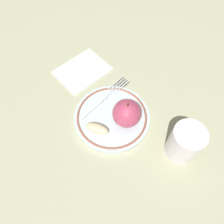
{
  "coord_description": "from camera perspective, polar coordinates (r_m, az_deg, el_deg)",
  "views": [
    {
      "loc": [
        -0.23,
        -0.19,
        0.52
      ],
      "look_at": [
        -0.01,
        -0.0,
        0.04
      ],
      "focal_mm": 35.0,
      "sensor_mm": 36.0,
      "label": 1
    }
  ],
  "objects": [
    {
      "name": "napkin_folded",
      "position": [
        0.7,
        -7.76,
        10.74
      ],
      "size": [
        0.16,
        0.13,
        0.01
      ],
      "primitive_type": "cube",
      "rotation": [
        0.0,
        0.0,
        -0.1
      ],
      "color": "silver",
      "rests_on": "ground_plane"
    },
    {
      "name": "drinking_glass",
      "position": [
        0.54,
        18.48,
        -7.58
      ],
      "size": [
        0.08,
        0.08,
        0.1
      ],
      "primitive_type": "cylinder",
      "color": "silver",
      "rests_on": "ground_plane"
    },
    {
      "name": "plate",
      "position": [
        0.59,
        0.0,
        -1.36
      ],
      "size": [
        0.2,
        0.2,
        0.02
      ],
      "color": "silver",
      "rests_on": "ground_plane"
    },
    {
      "name": "fork",
      "position": [
        0.61,
        -2.32,
        3.59
      ],
      "size": [
        0.18,
        0.03,
        0.0
      ],
      "rotation": [
        0.0,
        0.0,
        6.26
      ],
      "color": "silver",
      "rests_on": "plate"
    },
    {
      "name": "ground_plane",
      "position": [
        0.6,
        0.91,
        -0.82
      ],
      "size": [
        2.0,
        2.0,
        0.0
      ],
      "primitive_type": "plane",
      "color": "#AFAE8A"
    },
    {
      "name": "apple_slice_front",
      "position": [
        0.56,
        -4.16,
        -4.1
      ],
      "size": [
        0.05,
        0.07,
        0.02
      ],
      "primitive_type": "ellipsoid",
      "rotation": [
        0.0,
        0.0,
        1.94
      ],
      "color": "beige",
      "rests_on": "plate"
    },
    {
      "name": "apple_red_whole",
      "position": [
        0.54,
        3.74,
        -0.5
      ],
      "size": [
        0.07,
        0.07,
        0.08
      ],
      "color": "#B94160",
      "rests_on": "plate"
    }
  ]
}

